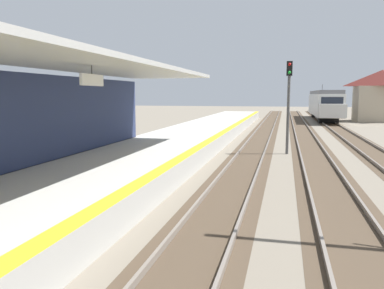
{
  "coord_description": "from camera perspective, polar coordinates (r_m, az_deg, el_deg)",
  "views": [
    {
      "loc": [
        3.69,
        -0.64,
        3.37
      ],
      "look_at": [
        1.4,
        8.86,
        2.1
      ],
      "focal_mm": 36.06,
      "sensor_mm": 36.0,
      "label": 1
    }
  ],
  "objects": [
    {
      "name": "distant_trackside_house",
      "position": [
        53.61,
        26.23,
        6.62
      ],
      "size": [
        6.6,
        5.28,
        6.4
      ],
      "color": "tan",
      "rests_on": "ground"
    },
    {
      "name": "approaching_train",
      "position": [
        54.02,
        18.99,
        5.75
      ],
      "size": [
        2.93,
        19.6,
        4.76
      ],
      "color": "silver",
      "rests_on": "ground"
    },
    {
      "name": "rail_signal_post",
      "position": [
        22.4,
        14.09,
        6.74
      ],
      "size": [
        0.32,
        0.34,
        5.2
      ],
      "color": "#4C4C4C",
      "rests_on": "ground"
    },
    {
      "name": "track_pair_nearest_platform",
      "position": [
        20.98,
        8.51,
        -1.78
      ],
      "size": [
        2.34,
        120.0,
        0.16
      ],
      "color": "#4C3D2D",
      "rests_on": "ground"
    },
    {
      "name": "station_platform",
      "position": [
        17.99,
        -6.74,
        -1.98
      ],
      "size": [
        5.0,
        80.0,
        0.91
      ],
      "color": "#B7B5AD",
      "rests_on": "ground"
    },
    {
      "name": "track_pair_middle",
      "position": [
        20.97,
        17.81,
        -2.06
      ],
      "size": [
        2.34,
        120.0,
        0.16
      ],
      "color": "#4C3D2D",
      "rests_on": "ground"
    }
  ]
}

